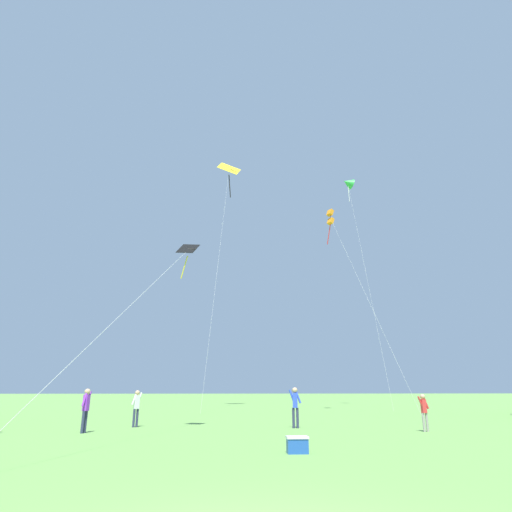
{
  "coord_description": "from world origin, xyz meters",
  "views": [
    {
      "loc": [
        -0.53,
        -5.17,
        1.66
      ],
      "look_at": [
        2.0,
        26.81,
        11.64
      ],
      "focal_mm": 30.22,
      "sensor_mm": 36.0,
      "label": 1
    }
  ],
  "objects_px": {
    "person_child_small": "(424,409)",
    "person_with_spool": "(295,403)",
    "kite_orange_box": "(331,219)",
    "person_far_back": "(137,405)",
    "kite_yellow_diamond": "(229,177)",
    "kite_green_small": "(348,183)",
    "person_foreground_watcher": "(86,406)",
    "kite_black_large": "(182,257)",
    "picnic_cooler": "(297,445)"
  },
  "relations": [
    {
      "from": "person_far_back",
      "to": "person_child_small",
      "type": "distance_m",
      "value": 12.85
    },
    {
      "from": "person_with_spool",
      "to": "picnic_cooler",
      "type": "height_order",
      "value": "person_with_spool"
    },
    {
      "from": "kite_yellow_diamond",
      "to": "kite_black_large",
      "type": "height_order",
      "value": "kite_yellow_diamond"
    },
    {
      "from": "kite_black_large",
      "to": "person_foreground_watcher",
      "type": "bearing_deg",
      "value": -179.35
    },
    {
      "from": "kite_yellow_diamond",
      "to": "person_far_back",
      "type": "distance_m",
      "value": 32.47
    },
    {
      "from": "kite_green_small",
      "to": "kite_black_large",
      "type": "bearing_deg",
      "value": -122.04
    },
    {
      "from": "kite_orange_box",
      "to": "kite_green_small",
      "type": "xyz_separation_m",
      "value": [
        5.23,
        10.69,
        9.12
      ]
    },
    {
      "from": "kite_orange_box",
      "to": "kite_black_large",
      "type": "bearing_deg",
      "value": -125.71
    },
    {
      "from": "person_with_spool",
      "to": "kite_green_small",
      "type": "bearing_deg",
      "value": 65.73
    },
    {
      "from": "kite_black_large",
      "to": "person_child_small",
      "type": "bearing_deg",
      "value": -3.11
    },
    {
      "from": "picnic_cooler",
      "to": "person_far_back",
      "type": "bearing_deg",
      "value": 123.58
    },
    {
      "from": "kite_yellow_diamond",
      "to": "person_with_spool",
      "type": "height_order",
      "value": "kite_yellow_diamond"
    },
    {
      "from": "person_far_back",
      "to": "person_with_spool",
      "type": "bearing_deg",
      "value": -8.66
    },
    {
      "from": "kite_green_small",
      "to": "person_foreground_watcher",
      "type": "relative_size",
      "value": 15.31
    },
    {
      "from": "person_foreground_watcher",
      "to": "person_with_spool",
      "type": "distance_m",
      "value": 9.02
    },
    {
      "from": "kite_orange_box",
      "to": "picnic_cooler",
      "type": "height_order",
      "value": "kite_orange_box"
    },
    {
      "from": "person_child_small",
      "to": "person_with_spool",
      "type": "relative_size",
      "value": 0.84
    },
    {
      "from": "kite_black_large",
      "to": "person_foreground_watcher",
      "type": "xyz_separation_m",
      "value": [
        -3.53,
        -0.04,
        -6.44
      ]
    },
    {
      "from": "kite_black_large",
      "to": "picnic_cooler",
      "type": "relative_size",
      "value": 18.38
    },
    {
      "from": "person_foreground_watcher",
      "to": "picnic_cooler",
      "type": "xyz_separation_m",
      "value": [
        7.57,
        -6.36,
        -0.8
      ]
    },
    {
      "from": "person_foreground_watcher",
      "to": "picnic_cooler",
      "type": "relative_size",
      "value": 2.84
    },
    {
      "from": "person_far_back",
      "to": "kite_green_small",
      "type": "bearing_deg",
      "value": 51.97
    },
    {
      "from": "person_child_small",
      "to": "picnic_cooler",
      "type": "xyz_separation_m",
      "value": [
        -6.38,
        -5.83,
        -0.67
      ]
    },
    {
      "from": "kite_black_large",
      "to": "person_foreground_watcher",
      "type": "height_order",
      "value": "kite_black_large"
    },
    {
      "from": "kite_black_large",
      "to": "person_with_spool",
      "type": "relative_size",
      "value": 6.26
    },
    {
      "from": "kite_yellow_diamond",
      "to": "kite_green_small",
      "type": "relative_size",
      "value": 1.03
    },
    {
      "from": "person_child_small",
      "to": "person_with_spool",
      "type": "distance_m",
      "value": 5.52
    },
    {
      "from": "person_foreground_watcher",
      "to": "picnic_cooler",
      "type": "bearing_deg",
      "value": -40.03
    },
    {
      "from": "kite_orange_box",
      "to": "person_far_back",
      "type": "distance_m",
      "value": 23.99
    },
    {
      "from": "kite_orange_box",
      "to": "person_foreground_watcher",
      "type": "distance_m",
      "value": 26.39
    },
    {
      "from": "kite_orange_box",
      "to": "person_child_small",
      "type": "xyz_separation_m",
      "value": [
        -0.88,
        -16.29,
        -15.23
      ]
    },
    {
      "from": "person_child_small",
      "to": "kite_orange_box",
      "type": "bearing_deg",
      "value": 86.9
    },
    {
      "from": "kite_black_large",
      "to": "kite_orange_box",
      "type": "bearing_deg",
      "value": 54.29
    },
    {
      "from": "person_far_back",
      "to": "person_foreground_watcher",
      "type": "relative_size",
      "value": 0.96
    },
    {
      "from": "kite_green_small",
      "to": "person_foreground_watcher",
      "type": "height_order",
      "value": "kite_green_small"
    },
    {
      "from": "kite_green_small",
      "to": "person_foreground_watcher",
      "type": "distance_m",
      "value": 41.09
    },
    {
      "from": "kite_orange_box",
      "to": "kite_yellow_diamond",
      "type": "height_order",
      "value": "kite_yellow_diamond"
    },
    {
      "from": "kite_orange_box",
      "to": "kite_yellow_diamond",
      "type": "xyz_separation_m",
      "value": [
        -9.0,
        8.9,
        8.43
      ]
    },
    {
      "from": "kite_yellow_diamond",
      "to": "person_child_small",
      "type": "height_order",
      "value": "kite_yellow_diamond"
    },
    {
      "from": "kite_black_large",
      "to": "person_with_spool",
      "type": "distance_m",
      "value": 8.49
    },
    {
      "from": "person_child_small",
      "to": "person_with_spool",
      "type": "xyz_separation_m",
      "value": [
        -5.08,
        2.16,
        0.17
      ]
    },
    {
      "from": "kite_green_small",
      "to": "kite_orange_box",
      "type": "bearing_deg",
      "value": -116.07
    },
    {
      "from": "person_child_small",
      "to": "person_far_back",
      "type": "bearing_deg",
      "value": 165.23
    },
    {
      "from": "person_with_spool",
      "to": "person_foreground_watcher",
      "type": "bearing_deg",
      "value": -169.59
    },
    {
      "from": "kite_yellow_diamond",
      "to": "person_child_small",
      "type": "bearing_deg",
      "value": -72.13
    },
    {
      "from": "kite_orange_box",
      "to": "kite_yellow_diamond",
      "type": "distance_m",
      "value": 15.21
    },
    {
      "from": "kite_orange_box",
      "to": "person_far_back",
      "type": "relative_size",
      "value": 10.41
    },
    {
      "from": "kite_orange_box",
      "to": "kite_green_small",
      "type": "bearing_deg",
      "value": 63.93
    },
    {
      "from": "kite_orange_box",
      "to": "person_foreground_watcher",
      "type": "height_order",
      "value": "kite_orange_box"
    },
    {
      "from": "kite_orange_box",
      "to": "kite_yellow_diamond",
      "type": "bearing_deg",
      "value": 135.34
    }
  ]
}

